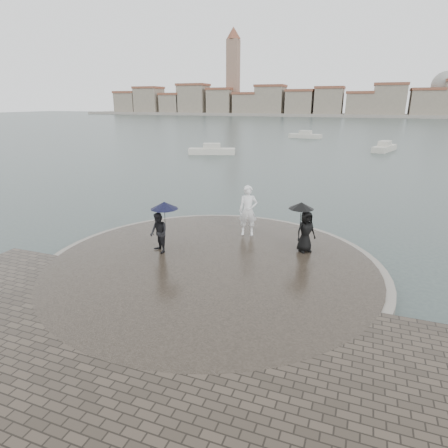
% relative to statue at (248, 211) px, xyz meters
% --- Properties ---
extents(ground, '(400.00, 400.00, 0.00)m').
position_rel_statue_xyz_m(ground, '(-0.34, -6.88, -1.46)').
color(ground, '#2B3835').
rests_on(ground, ground).
extents(kerb_ring, '(12.50, 12.50, 0.32)m').
position_rel_statue_xyz_m(kerb_ring, '(-0.34, -3.38, -1.30)').
color(kerb_ring, gray).
rests_on(kerb_ring, ground).
extents(quay_tip, '(11.90, 11.90, 0.36)m').
position_rel_statue_xyz_m(quay_tip, '(-0.34, -3.38, -1.28)').
color(quay_tip, '#2D261E').
rests_on(quay_tip, ground).
extents(statue, '(0.92, 0.73, 2.21)m').
position_rel_statue_xyz_m(statue, '(0.00, 0.00, 0.00)').
color(statue, white).
rests_on(statue, quay_tip).
extents(visitor_left, '(1.27, 1.10, 2.04)m').
position_rel_statue_xyz_m(visitor_left, '(-2.55, -3.14, 0.03)').
color(visitor_left, black).
rests_on(visitor_left, quay_tip).
extents(visitor_right, '(1.22, 1.06, 1.95)m').
position_rel_statue_xyz_m(visitor_right, '(2.62, -1.05, -0.01)').
color(visitor_right, black).
rests_on(visitor_right, quay_tip).
extents(far_skyline, '(260.00, 20.00, 37.00)m').
position_rel_statue_xyz_m(far_skyline, '(-6.63, 153.82, 4.15)').
color(far_skyline, gray).
rests_on(far_skyline, ground).
extents(boats, '(33.94, 27.88, 1.50)m').
position_rel_statue_xyz_m(boats, '(1.30, 37.67, -1.09)').
color(boats, beige).
rests_on(boats, ground).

